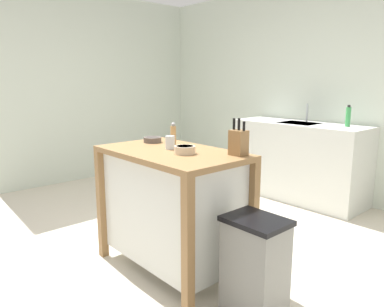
% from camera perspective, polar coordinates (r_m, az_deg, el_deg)
% --- Properties ---
extents(ground_plane, '(6.49, 6.49, 0.00)m').
position_cam_1_polar(ground_plane, '(3.17, -3.79, -15.24)').
color(ground_plane, beige).
rests_on(ground_plane, ground).
extents(wall_back, '(5.49, 0.10, 2.60)m').
position_cam_1_polar(wall_back, '(4.76, 20.36, 9.23)').
color(wall_back, silver).
rests_on(wall_back, ground).
extents(wall_left, '(0.10, 3.06, 2.60)m').
position_cam_1_polar(wall_left, '(5.65, -13.86, 9.83)').
color(wall_left, beige).
rests_on(wall_left, ground).
extents(kitchen_island, '(1.11, 0.66, 0.92)m').
position_cam_1_polar(kitchen_island, '(2.77, -3.12, -7.76)').
color(kitchen_island, olive).
rests_on(kitchen_island, ground).
extents(knife_block, '(0.11, 0.09, 0.25)m').
position_cam_1_polar(knife_block, '(2.50, 7.22, 1.78)').
color(knife_block, olive).
rests_on(knife_block, kitchen_island).
extents(bowl_stoneware_deep, '(0.14, 0.14, 0.04)m').
position_cam_1_polar(bowl_stoneware_deep, '(3.02, -6.20, 2.16)').
color(bowl_stoneware_deep, '#564C47').
rests_on(bowl_stoneware_deep, kitchen_island).
extents(bowl_ceramic_wide, '(0.15, 0.15, 0.05)m').
position_cam_1_polar(bowl_ceramic_wide, '(2.54, -1.12, 0.62)').
color(bowl_ceramic_wide, beige).
rests_on(bowl_ceramic_wide, kitchen_island).
extents(drinking_cup, '(0.07, 0.07, 0.10)m').
position_cam_1_polar(drinking_cup, '(2.71, -3.42, 1.73)').
color(drinking_cup, silver).
rests_on(drinking_cup, kitchen_island).
extents(pepper_grinder, '(0.04, 0.04, 0.18)m').
position_cam_1_polar(pepper_grinder, '(2.85, -2.92, 2.93)').
color(pepper_grinder, tan).
rests_on(pepper_grinder, kitchen_island).
extents(trash_bin, '(0.36, 0.28, 0.63)m').
position_cam_1_polar(trash_bin, '(2.32, 9.68, -17.09)').
color(trash_bin, slate).
rests_on(trash_bin, ground).
extents(sink_counter, '(1.59, 0.60, 0.92)m').
position_cam_1_polar(sink_counter, '(4.62, 16.10, -1.04)').
color(sink_counter, silver).
rests_on(sink_counter, ground).
extents(sink_faucet, '(0.02, 0.02, 0.22)m').
position_cam_1_polar(sink_faucet, '(4.66, 17.41, 6.05)').
color(sink_faucet, '#B7BCC1').
rests_on(sink_faucet, sink_counter).
extents(bottle_spray_cleaner, '(0.05, 0.05, 0.23)m').
position_cam_1_polar(bottle_spray_cleaner, '(4.33, 23.04, 5.30)').
color(bottle_spray_cleaner, green).
rests_on(bottle_spray_cleaner, sink_counter).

